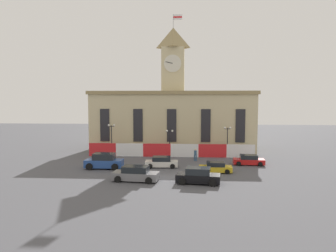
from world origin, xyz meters
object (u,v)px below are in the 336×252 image
car_blue_van (104,162)px  car_white_taxi (162,162)px  street_lamp_left (112,133)px  car_red_sedan (249,160)px  car_black_suv (198,176)px  street_lamp_center (227,135)px  car_yellow_coupe (215,167)px  street_lamp_right (170,137)px  car_gray_pickup (136,174)px  pedestrian (195,154)px

car_blue_van → car_white_taxi: size_ratio=1.12×
street_lamp_left → car_red_sedan: (21.59, -6.78, -3.09)m
car_black_suv → car_blue_van: bearing=-22.0°
street_lamp_left → car_white_taxi: size_ratio=1.14×
car_white_taxi → car_red_sedan: car_white_taxi is taller
street_lamp_center → car_yellow_coupe: (-2.83, -11.82, -2.94)m
street_lamp_right → car_white_taxi: (-0.55, -9.25, -2.51)m
street_lamp_right → car_white_taxi: street_lamp_right is taller
car_black_suv → street_lamp_center: bearing=-99.7°
car_black_suv → street_lamp_right: bearing=-69.4°
car_gray_pickup → car_black_suv: bearing=-178.3°
car_red_sedan → pedestrian: size_ratio=2.37×
street_lamp_right → car_yellow_coupe: bearing=-60.5°
street_lamp_center → car_white_taxi: street_lamp_center is taller
car_white_taxi → car_gray_pickup: 8.07m
street_lamp_left → car_blue_van: bearing=-82.0°
street_lamp_right → street_lamp_center: bearing=-0.0°
car_white_taxi → car_red_sedan: size_ratio=1.02×
street_lamp_left → street_lamp_center: street_lamp_left is taller
street_lamp_right → car_white_taxi: size_ratio=0.95×
street_lamp_center → car_blue_van: street_lamp_center is taller
car_black_suv → car_gray_pickup: 7.23m
street_lamp_center → pedestrian: street_lamp_center is taller
street_lamp_center → car_black_suv: size_ratio=0.96×
car_blue_van → car_gray_pickup: (5.38, -6.34, -0.15)m
street_lamp_right → pedestrian: size_ratio=2.30×
street_lamp_right → car_black_suv: 18.23m
car_black_suv → street_lamp_left: bearing=-44.4°
car_gray_pickup → car_yellow_coupe: bearing=-145.5°
pedestrian → car_black_suv: bearing=-163.3°
street_lamp_center → car_yellow_coupe: size_ratio=1.15×
street_lamp_center → car_red_sedan: bearing=-71.3°
pedestrian → car_yellow_coupe: bearing=-145.5°
car_white_taxi → car_black_suv: 9.61m
street_lamp_left → car_red_sedan: bearing=-17.4°
street_lamp_center → car_white_taxi: size_ratio=1.07×
street_lamp_left → street_lamp_right: (9.77, 0.00, -0.56)m
car_white_taxi → street_lamp_center: bearing=-139.8°
street_lamp_center → car_gray_pickup: street_lamp_center is taller
street_lamp_center → car_red_sedan: (2.30, -6.78, -2.90)m
street_lamp_right → car_red_sedan: (11.81, -6.78, -2.53)m
street_lamp_right → car_white_taxi: 9.60m
car_white_taxi → car_black_suv: size_ratio=0.90×
street_lamp_left → car_gray_pickup: (6.87, -16.97, -2.95)m
street_lamp_left → car_white_taxi: (9.22, -9.25, -3.07)m
car_black_suv → car_gray_pickup: bearing=2.2°
car_blue_van → car_black_suv: 14.37m
car_red_sedan → pedestrian: bearing=164.5°
pedestrian → car_red_sedan: bearing=-91.6°
street_lamp_center → car_black_suv: 18.51m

